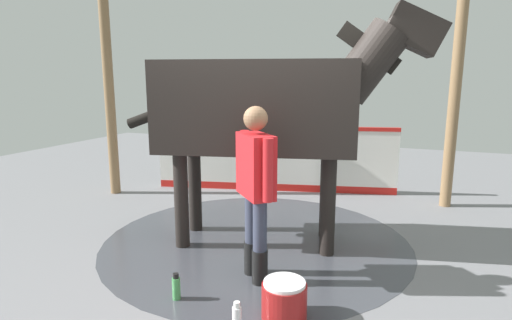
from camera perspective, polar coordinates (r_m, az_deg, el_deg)
ground_plane at (r=4.68m, az=0.35°, el=-12.79°), size 16.00×16.00×0.02m
wet_patch at (r=5.01m, az=0.04°, el=-10.97°), size 3.58×3.58×0.00m
barrier_wall at (r=7.04m, az=2.59°, el=-0.13°), size 1.00×3.96×1.11m
roof_post_near at (r=6.67m, az=25.57°, el=7.46°), size 0.16×0.16×3.17m
roof_post_far at (r=7.15m, az=-19.46°, el=8.09°), size 0.16×0.16×3.17m
horse at (r=4.64m, az=1.43°, el=7.40°), size 1.44×3.43×2.65m
handler at (r=3.82m, az=-0.05°, el=-3.11°), size 0.52×0.48×1.65m
wash_bucket at (r=3.49m, az=3.90°, el=-18.62°), size 0.36×0.36×0.32m
bottle_shampoo at (r=3.35m, az=-2.64°, el=-20.89°), size 0.07×0.07×0.25m
bottle_spray at (r=3.82m, az=-10.89°, el=-16.80°), size 0.07×0.07×0.24m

